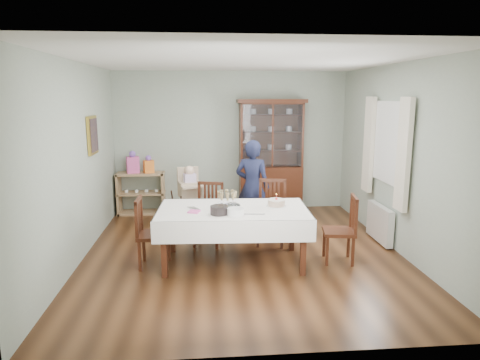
{
  "coord_description": "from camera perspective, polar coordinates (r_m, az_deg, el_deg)",
  "views": [
    {
      "loc": [
        -0.55,
        -5.85,
        2.24
      ],
      "look_at": [
        -0.02,
        0.2,
        1.04
      ],
      "focal_mm": 32.0,
      "sensor_mm": 36.0,
      "label": 1
    }
  ],
  "objects": [
    {
      "name": "chair_end_right",
      "position": [
        6.05,
        13.14,
        -8.07
      ],
      "size": [
        0.47,
        0.47,
        0.92
      ],
      "rotation": [
        0.0,
        0.0,
        -1.73
      ],
      "color": "#401B10",
      "rests_on": "floor"
    },
    {
      "name": "china_cabinet",
      "position": [
        8.29,
        4.12,
        3.42
      ],
      "size": [
        1.3,
        0.48,
        2.18
      ],
      "color": "#401B10",
      "rests_on": "floor"
    },
    {
      "name": "birthday_cake",
      "position": [
        5.81,
        4.86,
        -3.1
      ],
      "size": [
        0.27,
        0.27,
        0.18
      ],
      "color": "white",
      "rests_on": "dining_table"
    },
    {
      "name": "gift_bag_pink",
      "position": [
        8.32,
        -14.1,
        2.19
      ],
      "size": [
        0.26,
        0.2,
        0.42
      ],
      "color": "#DE519E",
      "rests_on": "sideboard"
    },
    {
      "name": "curtain_right",
      "position": [
        7.34,
        16.8,
        4.54
      ],
      "size": [
        0.07,
        0.3,
        1.55
      ],
      "primitive_type": "cube",
      "color": "silver",
      "rests_on": "room_shell"
    },
    {
      "name": "champagne_tray",
      "position": [
        5.8,
        -1.72,
        -2.91
      ],
      "size": [
        0.36,
        0.36,
        0.22
      ],
      "color": "silver",
      "rests_on": "dining_table"
    },
    {
      "name": "napkin_stack",
      "position": [
        5.56,
        -6.15,
        -4.21
      ],
      "size": [
        0.17,
        0.17,
        0.02
      ],
      "primitive_type": "cube",
      "rotation": [
        0.0,
        0.0,
        -0.31
      ],
      "color": "#DE519E",
      "rests_on": "dining_table"
    },
    {
      "name": "floor",
      "position": [
        6.29,
        0.39,
        -9.66
      ],
      "size": [
        5.0,
        5.0,
        0.0
      ],
      "primitive_type": "plane",
      "color": "#593319",
      "rests_on": "ground"
    },
    {
      "name": "radiator",
      "position": [
        7.0,
        18.13,
        -5.47
      ],
      "size": [
        0.1,
        0.8,
        0.55
      ],
      "primitive_type": "cube",
      "color": "white",
      "rests_on": "floor"
    },
    {
      "name": "chair_end_left",
      "position": [
        5.86,
        -11.49,
        -8.62
      ],
      "size": [
        0.43,
        0.43,
        0.93
      ],
      "rotation": [
        0.0,
        0.0,
        1.54
      ],
      "color": "#401B10",
      "rests_on": "floor"
    },
    {
      "name": "cutlery",
      "position": [
        5.74,
        -6.62,
        -3.76
      ],
      "size": [
        0.19,
        0.21,
        0.01
      ],
      "primitive_type": null,
      "rotation": [
        0.0,
        0.0,
        0.5
      ],
      "color": "silver",
      "rests_on": "dining_table"
    },
    {
      "name": "window",
      "position": [
        6.78,
        19.24,
        4.73
      ],
      "size": [
        0.04,
        1.02,
        1.22
      ],
      "primitive_type": "cube",
      "color": "white",
      "rests_on": "room_shell"
    },
    {
      "name": "woman",
      "position": [
        6.97,
        1.67,
        -0.94
      ],
      "size": [
        0.66,
        0.55,
        1.55
      ],
      "primitive_type": "imported",
      "rotation": [
        0.0,
        0.0,
        2.78
      ],
      "color": "#161931",
      "rests_on": "floor"
    },
    {
      "name": "chair_far_left",
      "position": [
        6.58,
        -4.23,
        -6.19
      ],
      "size": [
        0.51,
        0.51,
        0.94
      ],
      "rotation": [
        0.0,
        0.0,
        -0.25
      ],
      "color": "#401B10",
      "rests_on": "floor"
    },
    {
      "name": "cake_knife",
      "position": [
        5.43,
        1.96,
        -4.58
      ],
      "size": [
        0.27,
        0.05,
        0.01
      ],
      "primitive_type": "cube",
      "rotation": [
        0.0,
        0.0,
        -0.09
      ],
      "color": "silver",
      "rests_on": "dining_table"
    },
    {
      "name": "sideboard",
      "position": [
        8.42,
        -13.03,
        -1.71
      ],
      "size": [
        0.9,
        0.38,
        0.8
      ],
      "color": "tan",
      "rests_on": "floor"
    },
    {
      "name": "plate_stack_dark",
      "position": [
        5.43,
        -2.8,
        -4.04
      ],
      "size": [
        0.26,
        0.26,
        0.11
      ],
      "primitive_type": "cylinder",
      "rotation": [
        0.0,
        0.0,
        -0.17
      ],
      "color": "black",
      "rests_on": "dining_table"
    },
    {
      "name": "picture_frame",
      "position": [
        6.89,
        -19.07,
        5.67
      ],
      "size": [
        0.04,
        0.48,
        0.58
      ],
      "primitive_type": "cube",
      "color": "gold",
      "rests_on": "room_shell"
    },
    {
      "name": "room_shell",
      "position": [
        6.43,
        -0.03,
        6.41
      ],
      "size": [
        5.0,
        5.0,
        5.0
      ],
      "color": "#9EAA99",
      "rests_on": "floor"
    },
    {
      "name": "gift_bag_orange",
      "position": [
        8.28,
        -12.08,
        1.98
      ],
      "size": [
        0.22,
        0.19,
        0.34
      ],
      "color": "orange",
      "rests_on": "sideboard"
    },
    {
      "name": "high_chair",
      "position": [
        7.27,
        -6.63,
        -3.31
      ],
      "size": [
        0.6,
        0.6,
        1.09
      ],
      "rotation": [
        0.0,
        0.0,
        0.27
      ],
      "color": "black",
      "rests_on": "floor"
    },
    {
      "name": "dining_table",
      "position": [
        5.82,
        -0.92,
        -7.41
      ],
      "size": [
        2.05,
        1.24,
        0.76
      ],
      "rotation": [
        0.0,
        0.0,
        -0.05
      ],
      "color": "#401B10",
      "rests_on": "floor"
    },
    {
      "name": "curtain_left",
      "position": [
        6.21,
        20.99,
        3.14
      ],
      "size": [
        0.07,
        0.3,
        1.55
      ],
      "primitive_type": "cube",
      "color": "silver",
      "rests_on": "room_shell"
    },
    {
      "name": "plate_stack_white",
      "position": [
        5.38,
        -0.6,
        -4.26
      ],
      "size": [
        0.24,
        0.24,
        0.09
      ],
      "primitive_type": "cylinder",
      "rotation": [
        0.0,
        0.0,
        -0.15
      ],
      "color": "white",
      "rests_on": "dining_table"
    },
    {
      "name": "chair_far_right",
      "position": [
        6.6,
        4.17,
        -6.03
      ],
      "size": [
        0.53,
        0.53,
        0.98
      ],
      "rotation": [
        0.0,
        0.0,
        -0.25
      ],
      "color": "#401B10",
      "rests_on": "floor"
    }
  ]
}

